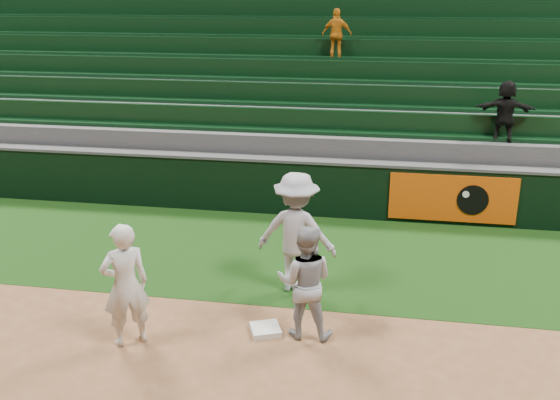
# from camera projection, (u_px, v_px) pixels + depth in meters

# --- Properties ---
(ground) EXTENTS (70.00, 70.00, 0.00)m
(ground) POSITION_uv_depth(u_px,v_px,m) (265.00, 337.00, 8.96)
(ground) COLOR brown
(ground) RESTS_ON ground
(foul_grass) EXTENTS (36.00, 4.20, 0.01)m
(foul_grass) POSITION_uv_depth(u_px,v_px,m) (296.00, 254.00, 11.75)
(foul_grass) COLOR black
(foul_grass) RESTS_ON ground
(first_base) EXTENTS (0.53, 0.53, 0.09)m
(first_base) POSITION_uv_depth(u_px,v_px,m) (266.00, 330.00, 9.07)
(first_base) COLOR silver
(first_base) RESTS_ON ground
(first_baseman) EXTENTS (0.78, 0.73, 1.80)m
(first_baseman) POSITION_uv_depth(u_px,v_px,m) (125.00, 285.00, 8.54)
(first_baseman) COLOR silver
(first_baseman) RESTS_ON ground
(baserunner) EXTENTS (0.82, 0.64, 1.68)m
(baserunner) POSITION_uv_depth(u_px,v_px,m) (305.00, 282.00, 8.77)
(baserunner) COLOR #999CA3
(baserunner) RESTS_ON ground
(base_coach) EXTENTS (1.37, 0.88, 2.01)m
(base_coach) POSITION_uv_depth(u_px,v_px,m) (296.00, 233.00, 10.05)
(base_coach) COLOR #A6A7B3
(base_coach) RESTS_ON foul_grass
(field_wall) EXTENTS (36.00, 0.45, 1.25)m
(field_wall) POSITION_uv_depth(u_px,v_px,m) (312.00, 187.00, 13.59)
(field_wall) COLOR black
(field_wall) RESTS_ON ground
(stadium_seating) EXTENTS (36.00, 5.95, 5.54)m
(stadium_seating) POSITION_uv_depth(u_px,v_px,m) (328.00, 107.00, 16.77)
(stadium_seating) COLOR #3D3D3F
(stadium_seating) RESTS_ON ground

